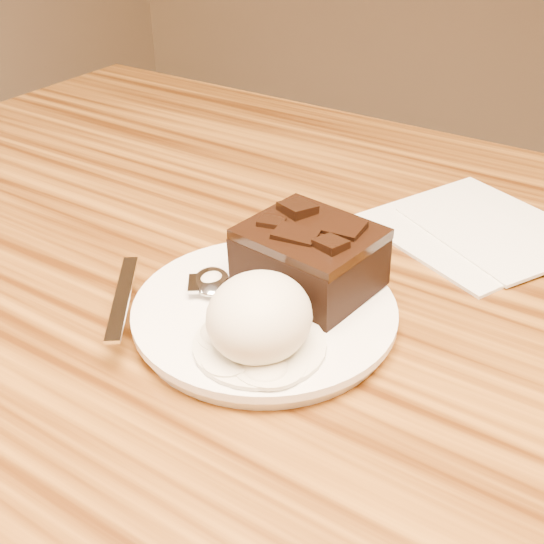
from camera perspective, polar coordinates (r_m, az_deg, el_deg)
The scene contains 8 objects.
plate at distance 0.51m, azimuth -0.62°, elevation -3.56°, with size 0.20×0.20×0.02m, color white.
brownie at distance 0.51m, azimuth 3.17°, elevation 0.88°, with size 0.09×0.08×0.04m, color black.
ice_cream_scoop at distance 0.45m, azimuth -1.07°, elevation -3.79°, with size 0.07×0.07×0.06m, color #F4EDCC.
melt_puddle at distance 0.46m, azimuth -1.04°, elevation -6.15°, with size 0.09×0.09×0.00m, color #ECE7CD.
spoon at distance 0.52m, azimuth -5.08°, elevation -0.95°, with size 0.03×0.16×0.01m, color silver, non-canonical shape.
napkin at distance 0.66m, azimuth 16.59°, elevation 3.59°, with size 0.16×0.16×0.01m, color white.
crumb_a at distance 0.49m, azimuth 3.58°, elevation -3.95°, with size 0.01×0.01×0.00m, color black.
crumb_b at distance 0.47m, azimuth 0.22°, elevation -5.69°, with size 0.01×0.01×0.00m, color black.
Camera 1 is at (0.22, -0.39, 1.06)m, focal length 44.89 mm.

